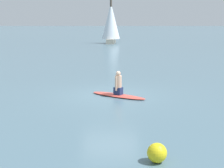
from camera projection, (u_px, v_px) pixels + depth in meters
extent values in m
plane|color=slate|center=(110.00, 96.00, 15.38)|extent=(400.00, 400.00, 0.00)
ellipsoid|color=#D84C3F|center=(118.00, 95.00, 15.21)|extent=(2.66, 2.01, 0.10)
cube|color=navy|center=(118.00, 91.00, 15.17)|extent=(0.44, 0.42, 0.32)
cylinder|color=#D6AD8E|center=(118.00, 82.00, 15.09)|extent=(0.42, 0.42, 0.54)
sphere|color=#D6AD8E|center=(118.00, 74.00, 15.02)|extent=(0.22, 0.22, 0.22)
cylinder|color=#D6AD8E|center=(116.00, 84.00, 14.95)|extent=(0.12, 0.12, 0.60)
cylinder|color=#D6AD8E|center=(120.00, 83.00, 15.25)|extent=(0.12, 0.12, 0.60)
cube|color=#B2A893|center=(111.00, 41.00, 50.38)|extent=(1.36, 3.85, 0.68)
cylinder|color=#4C4238|center=(111.00, 18.00, 49.77)|extent=(0.30, 0.30, 5.92)
cone|color=white|center=(111.00, 21.00, 49.84)|extent=(2.80, 2.80, 5.21)
sphere|color=yellow|center=(157.00, 153.00, 8.11)|extent=(0.48, 0.48, 0.48)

